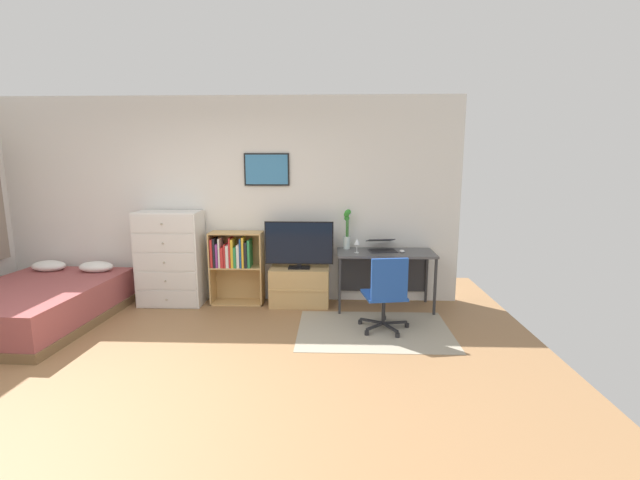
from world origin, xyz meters
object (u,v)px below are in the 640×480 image
at_px(dresser, 171,258).
at_px(desk, 385,261).
at_px(bed, 36,305).
at_px(bookshelf, 235,260).
at_px(bamboo_vase, 347,228).
at_px(tv_stand, 300,286).
at_px(office_chair, 386,292).
at_px(television, 299,245).
at_px(computer_mouse, 402,251).
at_px(laptop, 382,246).
at_px(wine_glass, 357,242).

bearing_deg(dresser, desk, 0.24).
relative_size(bed, dresser, 1.64).
distance_m(bookshelf, bamboo_vase, 1.54).
xyz_separation_m(bookshelf, tv_stand, (0.86, -0.04, -0.33)).
height_order(bed, bamboo_vase, bamboo_vase).
bearing_deg(office_chair, television, 130.59).
relative_size(bed, computer_mouse, 19.44).
height_order(dresser, laptop, dresser).
bearing_deg(bookshelf, dresser, -175.94).
bearing_deg(tv_stand, television, -90.00).
relative_size(bed, television, 2.29).
height_order(tv_stand, television, television).
bearing_deg(laptop, bamboo_vase, 159.42).
xyz_separation_m(television, laptop, (1.06, 0.03, -0.01)).
relative_size(desk, computer_mouse, 11.76).
bearing_deg(computer_mouse, laptop, 153.99).
distance_m(computer_mouse, bamboo_vase, 0.77).
bearing_deg(television, bed, -165.75).
height_order(bed, computer_mouse, computer_mouse).
height_order(office_chair, wine_glass, wine_glass).
bearing_deg(television, office_chair, -40.22).
bearing_deg(tv_stand, bookshelf, 177.08).
xyz_separation_m(office_chair, computer_mouse, (0.28, 0.78, 0.30)).
distance_m(television, wine_glass, 0.75).
bearing_deg(television, dresser, 179.75).
distance_m(desk, computer_mouse, 0.28).
bearing_deg(computer_mouse, desk, 151.84).
distance_m(dresser, laptop, 2.76).
distance_m(desk, wine_glass, 0.48).
relative_size(bed, laptop, 4.89).
bearing_deg(desk, tv_stand, 179.84).
relative_size(bed, bamboo_vase, 3.90).
bearing_deg(dresser, office_chair, -17.86).
distance_m(laptop, computer_mouse, 0.28).
relative_size(desk, laptop, 2.96).
bearing_deg(laptop, desk, -23.05).
bearing_deg(television, desk, 1.00).
relative_size(dresser, laptop, 2.98).
bearing_deg(wine_glass, laptop, 26.04).
bearing_deg(tv_stand, laptop, 0.45).
relative_size(tv_stand, computer_mouse, 7.37).
xyz_separation_m(dresser, computer_mouse, (2.99, -0.10, 0.14)).
bearing_deg(computer_mouse, bamboo_vase, 162.45).
xyz_separation_m(tv_stand, office_chair, (1.03, -0.89, 0.21)).
bearing_deg(desk, television, -179.00).
distance_m(bookshelf, laptop, 1.93).
bearing_deg(computer_mouse, tv_stand, 175.16).
height_order(television, wine_glass, television).
relative_size(dresser, tv_stand, 1.61).
bearing_deg(wine_glass, bed, -170.37).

